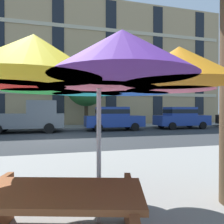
{
  "coord_description": "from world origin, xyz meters",
  "views": [
    {
      "loc": [
        -0.06,
        -11.68,
        1.58
      ],
      "look_at": [
        3.79,
        3.2,
        1.4
      ],
      "focal_mm": 33.7,
      "sensor_mm": 36.0,
      "label": 1
    }
  ],
  "objects_px": {
    "street_tree_middle": "(86,86)",
    "picnic_table": "(53,218)",
    "pickup_gray": "(29,118)",
    "sedan_blue_midblock": "(181,117)",
    "patio_umbrella": "(99,73)",
    "sedan_blue": "(113,118)"
  },
  "relations": [
    {
      "from": "sedan_blue_midblock",
      "to": "patio_umbrella",
      "type": "height_order",
      "value": "patio_umbrella"
    },
    {
      "from": "sedan_blue_midblock",
      "to": "sedan_blue",
      "type": "bearing_deg",
      "value": 180.0
    },
    {
      "from": "sedan_blue",
      "to": "sedan_blue_midblock",
      "type": "height_order",
      "value": "same"
    },
    {
      "from": "pickup_gray",
      "to": "sedan_blue_midblock",
      "type": "relative_size",
      "value": 1.16
    },
    {
      "from": "pickup_gray",
      "to": "sedan_blue_midblock",
      "type": "xyz_separation_m",
      "value": [
        11.77,
        -0.0,
        -0.08
      ]
    },
    {
      "from": "patio_umbrella",
      "to": "sedan_blue",
      "type": "bearing_deg",
      "value": 74.29
    },
    {
      "from": "street_tree_middle",
      "to": "patio_umbrella",
      "type": "distance_m",
      "value": 16.01
    },
    {
      "from": "sedan_blue_midblock",
      "to": "patio_umbrella",
      "type": "bearing_deg",
      "value": -126.4
    },
    {
      "from": "sedan_blue",
      "to": "picnic_table",
      "type": "distance_m",
      "value": 13.84
    },
    {
      "from": "sedan_blue",
      "to": "patio_umbrella",
      "type": "xyz_separation_m",
      "value": [
        -3.57,
        -12.7,
        1.1
      ]
    },
    {
      "from": "pickup_gray",
      "to": "sedan_blue",
      "type": "bearing_deg",
      "value": -0.0
    },
    {
      "from": "sedan_blue",
      "to": "sedan_blue_midblock",
      "type": "xyz_separation_m",
      "value": [
        5.79,
        0.0,
        0.0
      ]
    },
    {
      "from": "sedan_blue_midblock",
      "to": "patio_umbrella",
      "type": "distance_m",
      "value": 15.82
    },
    {
      "from": "sedan_blue",
      "to": "patio_umbrella",
      "type": "height_order",
      "value": "patio_umbrella"
    },
    {
      "from": "pickup_gray",
      "to": "patio_umbrella",
      "type": "distance_m",
      "value": 12.97
    },
    {
      "from": "sedan_blue_midblock",
      "to": "street_tree_middle",
      "type": "xyz_separation_m",
      "value": [
        -7.46,
        3.12,
        2.67
      ]
    },
    {
      "from": "street_tree_middle",
      "to": "picnic_table",
      "type": "relative_size",
      "value": 2.5
    },
    {
      "from": "sedan_blue_midblock",
      "to": "patio_umbrella",
      "type": "xyz_separation_m",
      "value": [
        -9.36,
        -12.7,
        1.1
      ]
    },
    {
      "from": "pickup_gray",
      "to": "sedan_blue_midblock",
      "type": "bearing_deg",
      "value": -0.0
    },
    {
      "from": "pickup_gray",
      "to": "street_tree_middle",
      "type": "height_order",
      "value": "street_tree_middle"
    },
    {
      "from": "street_tree_middle",
      "to": "patio_umbrella",
      "type": "bearing_deg",
      "value": -96.87
    },
    {
      "from": "sedan_blue_midblock",
      "to": "picnic_table",
      "type": "distance_m",
      "value": 16.53
    }
  ]
}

